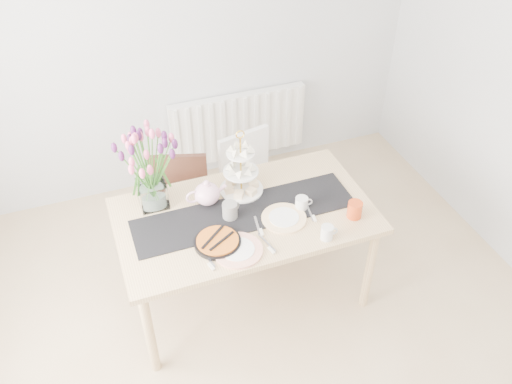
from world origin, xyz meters
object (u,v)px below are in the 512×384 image
object	(u,v)px
tart_tin	(218,242)
plate_left	(238,250)
cream_jug	(302,203)
mug_grey	(230,211)
mug_orange	(355,210)
tulip_vase	(147,160)
teapot	(207,194)
radiator	(238,126)
mug_white	(327,233)
chair_white	(252,179)
dining_table	(245,222)
cake_stand	(241,177)
chair_brown	(181,203)
plate_right	(284,218)

from	to	relation	value
tart_tin	plate_left	world-z (taller)	tart_tin
cream_jug	mug_grey	world-z (taller)	mug_grey
mug_grey	mug_orange	xyz separation A→B (m)	(0.72, -0.26, -0.00)
tulip_vase	teapot	bearing A→B (deg)	-19.36
radiator	mug_white	size ratio (longest dim) A/B	13.36
radiator	chair_white	world-z (taller)	chair_white
cream_jug	tart_tin	size ratio (longest dim) A/B	0.29
mug_white	mug_orange	world-z (taller)	mug_orange
dining_table	tart_tin	world-z (taller)	tart_tin
mug_orange	dining_table	bearing A→B (deg)	98.28
radiator	mug_grey	world-z (taller)	mug_grey
cake_stand	tart_tin	bearing A→B (deg)	-125.00
teapot	mug_grey	distance (m)	0.20
chair_brown	tulip_vase	bearing A→B (deg)	-111.44
radiator	plate_right	world-z (taller)	plate_right
dining_table	cake_stand	world-z (taller)	cake_stand
teapot	cream_jug	world-z (taller)	teapot
radiator	mug_white	distance (m)	1.82
cream_jug	tart_tin	distance (m)	0.60
cake_stand	mug_white	distance (m)	0.68
mug_white	chair_white	bearing A→B (deg)	100.94
tart_tin	cake_stand	bearing A→B (deg)	55.00
dining_table	chair_white	size ratio (longest dim) A/B	1.90
dining_table	chair_white	xyz separation A→B (m)	(0.27, 0.62, -0.19)
cake_stand	mug_grey	bearing A→B (deg)	-124.10
dining_table	plate_left	distance (m)	0.34
cream_jug	mug_white	distance (m)	0.30
plate_left	chair_brown	bearing A→B (deg)	100.06
cake_stand	mug_orange	size ratio (longest dim) A/B	3.84
mug_white	plate_left	world-z (taller)	mug_white
cake_stand	dining_table	bearing A→B (deg)	-103.56
chair_brown	teapot	size ratio (longest dim) A/B	3.14
tart_tin	plate_left	xyz separation A→B (m)	(0.09, -0.10, -0.01)
chair_white	mug_grey	bearing A→B (deg)	-133.12
mug_white	cream_jug	bearing A→B (deg)	100.31
mug_white	plate_left	distance (m)	0.54
radiator	tulip_vase	bearing A→B (deg)	-129.94
chair_white	plate_right	size ratio (longest dim) A/B	3.01
chair_white	teapot	size ratio (longest dim) A/B	3.23
cream_jug	plate_right	xyz separation A→B (m)	(-0.14, -0.06, -0.03)
radiator	cream_jug	distance (m)	1.53
chair_white	mug_white	distance (m)	1.05
plate_right	cream_jug	bearing A→B (deg)	22.04
plate_right	chair_brown	bearing A→B (deg)	126.22
cream_jug	mug_grey	bearing A→B (deg)	-177.47
cream_jug	mug_white	xyz separation A→B (m)	(0.03, -0.30, 0.00)
radiator	mug_orange	distance (m)	1.72
cake_stand	cream_jug	world-z (taller)	cake_stand
dining_table	plate_right	distance (m)	0.26
mug_white	plate_left	bearing A→B (deg)	175.92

